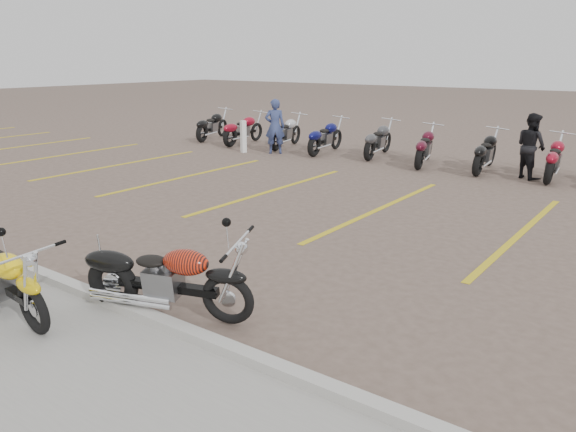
{
  "coord_description": "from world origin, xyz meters",
  "views": [
    {
      "loc": [
        4.92,
        -5.75,
        2.91
      ],
      "look_at": [
        0.4,
        0.39,
        0.75
      ],
      "focal_mm": 35.0,
      "sensor_mm": 36.0,
      "label": 1
    }
  ],
  "objects_px": {
    "yellow_cruiser": "(5,281)",
    "bollard": "(243,137)",
    "person_a": "(275,126)",
    "person_b": "(531,146)",
    "flame_cruiser": "(165,280)"
  },
  "relations": [
    {
      "from": "yellow_cruiser",
      "to": "person_a",
      "type": "relative_size",
      "value": 1.2
    },
    {
      "from": "person_a",
      "to": "bollard",
      "type": "distance_m",
      "value": 1.08
    },
    {
      "from": "flame_cruiser",
      "to": "person_a",
      "type": "distance_m",
      "value": 11.48
    },
    {
      "from": "yellow_cruiser",
      "to": "person_a",
      "type": "bearing_deg",
      "value": 117.58
    },
    {
      "from": "yellow_cruiser",
      "to": "person_b",
      "type": "distance_m",
      "value": 12.02
    },
    {
      "from": "flame_cruiser",
      "to": "bollard",
      "type": "xyz_separation_m",
      "value": [
        -6.89,
        9.38,
        0.07
      ]
    },
    {
      "from": "person_b",
      "to": "bollard",
      "type": "bearing_deg",
      "value": 44.4
    },
    {
      "from": "person_b",
      "to": "bollard",
      "type": "xyz_separation_m",
      "value": [
        -8.28,
        -1.2,
        -0.31
      ]
    },
    {
      "from": "person_a",
      "to": "flame_cruiser",
      "type": "bearing_deg",
      "value": 82.52
    },
    {
      "from": "flame_cruiser",
      "to": "person_b",
      "type": "relative_size",
      "value": 1.27
    },
    {
      "from": "flame_cruiser",
      "to": "person_a",
      "type": "relative_size",
      "value": 1.22
    },
    {
      "from": "bollard",
      "to": "person_b",
      "type": "bearing_deg",
      "value": 8.22
    },
    {
      "from": "person_a",
      "to": "bollard",
      "type": "height_order",
      "value": "person_a"
    },
    {
      "from": "flame_cruiser",
      "to": "person_b",
      "type": "distance_m",
      "value": 10.67
    },
    {
      "from": "yellow_cruiser",
      "to": "bollard",
      "type": "relative_size",
      "value": 2.03
    }
  ]
}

